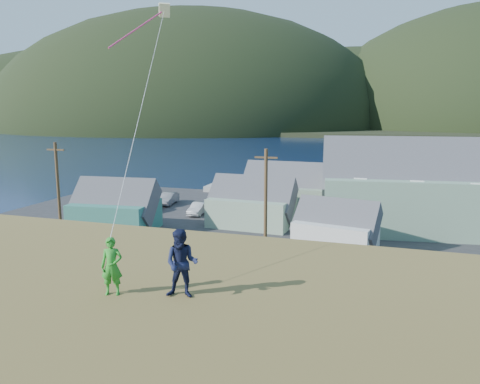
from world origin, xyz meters
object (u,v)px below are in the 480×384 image
(kite_flyer_green, at_px, (112,266))
(kite_flyer_navy, at_px, (182,264))
(shed_teal, at_px, (115,208))
(shed_palegreen_far, at_px, (290,190))
(shed_palegreen_near, at_px, (252,204))
(wharf, at_px, (301,187))
(shed_white, at_px, (336,228))

(kite_flyer_green, relative_size, kite_flyer_navy, 0.86)
(shed_teal, distance_m, shed_palegreen_far, 19.75)
(kite_flyer_navy, bearing_deg, shed_palegreen_near, 92.77)
(wharf, distance_m, shed_palegreen_far, 17.21)
(shed_palegreen_far, height_order, kite_flyer_navy, kite_flyer_navy)
(kite_flyer_green, bearing_deg, shed_palegreen_far, 77.06)
(shed_palegreen_far, bearing_deg, shed_white, -60.78)
(shed_teal, bearing_deg, shed_white, -6.32)
(shed_white, distance_m, shed_palegreen_far, 14.88)
(shed_white, bearing_deg, kite_flyer_green, -84.21)
(shed_white, relative_size, kite_flyer_green, 4.99)
(kite_flyer_navy, bearing_deg, shed_teal, 114.96)
(shed_teal, bearing_deg, kite_flyer_navy, -59.85)
(kite_flyer_green, height_order, kite_flyer_navy, kite_flyer_navy)
(shed_white, height_order, kite_flyer_navy, kite_flyer_navy)
(wharf, xyz_separation_m, shed_teal, (-13.06, -29.88, 1.95))
(wharf, bearing_deg, shed_teal, -113.61)
(shed_palegreen_near, height_order, kite_flyer_navy, kite_flyer_navy)
(shed_white, height_order, shed_palegreen_far, shed_palegreen_far)
(wharf, bearing_deg, shed_palegreen_near, -91.69)
(shed_teal, bearing_deg, kite_flyer_green, -62.64)
(shed_teal, height_order, shed_palegreen_near, shed_teal)
(shed_teal, bearing_deg, shed_palegreen_near, 20.40)
(shed_teal, height_order, kite_flyer_green, kite_flyer_green)
(wharf, xyz_separation_m, kite_flyer_green, (5.80, -59.15, 7.51))
(shed_teal, bearing_deg, shed_palegreen_far, 35.49)
(shed_white, bearing_deg, wharf, 117.03)
(shed_white, bearing_deg, shed_palegreen_far, 128.00)
(shed_palegreen_near, height_order, kite_flyer_green, kite_flyer_green)
(shed_palegreen_near, xyz_separation_m, shed_white, (9.26, -6.32, -0.27))
(kite_flyer_green, bearing_deg, shed_teal, 104.51)
(shed_white, relative_size, shed_palegreen_far, 0.69)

